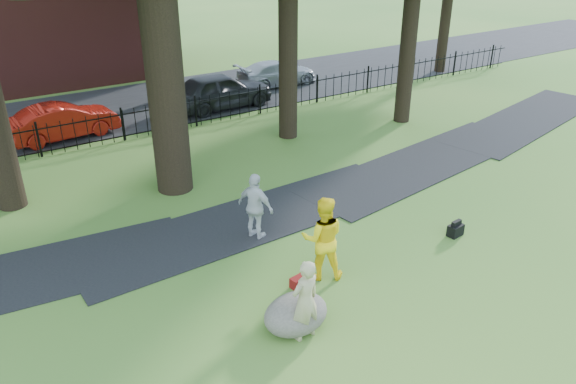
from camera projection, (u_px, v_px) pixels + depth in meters
ground at (299, 304)px, 12.38m from camera, size 120.00×120.00×0.00m
footpath at (252, 220)px, 15.80m from camera, size 36.07×3.85×0.03m
street at (95, 113)px, 24.45m from camera, size 80.00×7.00×0.02m
iron_fence at (123, 125)px, 21.16m from camera, size 44.00×0.04×1.20m
woman at (305, 301)px, 11.03m from camera, size 0.71×0.52×1.81m
man at (323, 238)px, 12.92m from camera, size 1.26×1.19×2.07m
pedestrian at (256, 207)px, 14.54m from camera, size 0.85×1.17×1.84m
boulder at (296, 312)px, 11.50m from camera, size 1.54×1.25×0.82m
backpack at (455, 230)px, 14.97m from camera, size 0.45×0.31×0.32m
red_bag at (298, 282)px, 12.91m from camera, size 0.40×0.29×0.25m
red_sedan at (63, 121)px, 21.38m from camera, size 4.20×1.82×1.34m
grey_car at (220, 90)px, 24.72m from camera, size 4.74×2.06×1.59m
silver_car at (277, 73)px, 28.16m from camera, size 4.23×1.75×1.22m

